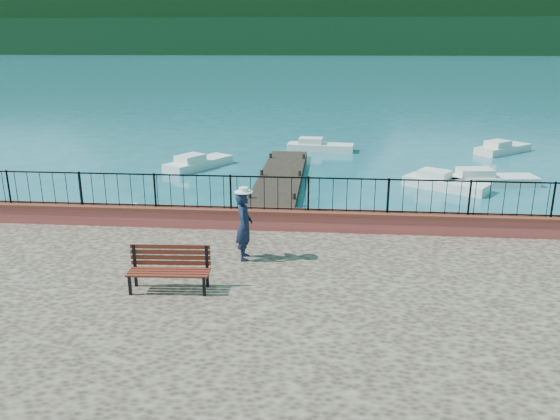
% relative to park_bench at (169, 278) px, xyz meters
% --- Properties ---
extents(ground, '(2000.00, 2000.00, 0.00)m').
position_rel_park_bench_xyz_m(ground, '(3.10, 0.52, -1.49)').
color(ground, '#19596B').
rests_on(ground, ground).
extents(parapet, '(28.00, 0.46, 0.58)m').
position_rel_park_bench_xyz_m(parapet, '(3.10, 4.22, -0.00)').
color(parapet, '#BB4943').
rests_on(parapet, promenade).
extents(railing, '(27.00, 0.05, 0.95)m').
position_rel_park_bench_xyz_m(railing, '(3.10, 4.22, 0.76)').
color(railing, black).
rests_on(railing, parapet).
extents(dock, '(2.00, 16.00, 0.30)m').
position_rel_park_bench_xyz_m(dock, '(1.10, 12.52, -1.34)').
color(dock, '#2D231C').
rests_on(dock, ground).
extents(far_forest, '(900.00, 60.00, 18.00)m').
position_rel_park_bench_xyz_m(far_forest, '(3.10, 300.52, 7.51)').
color(far_forest, black).
rests_on(far_forest, ground).
extents(foothills, '(900.00, 120.00, 44.00)m').
position_rel_park_bench_xyz_m(foothills, '(3.10, 360.52, 20.51)').
color(foothills, black).
rests_on(foothills, ground).
extents(companion_hill, '(448.00, 384.00, 180.00)m').
position_rel_park_bench_xyz_m(companion_hill, '(223.10, 560.52, -1.49)').
color(companion_hill, '#142D23').
rests_on(companion_hill, ground).
extents(park_bench, '(1.76, 0.66, 0.96)m').
position_rel_park_bench_xyz_m(park_bench, '(0.00, 0.00, 0.00)').
color(park_bench, black).
rests_on(park_bench, promenade).
extents(person, '(0.45, 0.65, 1.70)m').
position_rel_park_bench_xyz_m(person, '(1.34, 1.93, 0.56)').
color(person, '#111A33').
rests_on(person, promenade).
extents(hat, '(0.44, 0.44, 0.12)m').
position_rel_park_bench_xyz_m(hat, '(1.34, 1.93, 1.47)').
color(hat, white).
rests_on(hat, person).
extents(boat_0, '(4.16, 3.45, 0.80)m').
position_rel_park_bench_xyz_m(boat_0, '(-5.30, 7.31, -1.09)').
color(boat_0, white).
rests_on(boat_0, ground).
extents(boat_1, '(3.80, 3.12, 0.80)m').
position_rel_park_bench_xyz_m(boat_1, '(8.64, 13.85, -1.09)').
color(boat_1, silver).
rests_on(boat_1, ground).
extents(boat_2, '(4.47, 1.78, 0.80)m').
position_rel_park_bench_xyz_m(boat_2, '(10.74, 14.74, -1.09)').
color(boat_2, silver).
rests_on(boat_2, ground).
extents(boat_3, '(3.19, 4.07, 0.80)m').
position_rel_park_bench_xyz_m(boat_3, '(-3.45, 17.15, -1.09)').
color(boat_3, silver).
rests_on(boat_3, ground).
extents(boat_4, '(4.07, 1.66, 0.80)m').
position_rel_park_bench_xyz_m(boat_4, '(2.85, 22.40, -1.09)').
color(boat_4, silver).
rests_on(boat_4, ground).
extents(boat_5, '(3.82, 3.49, 0.80)m').
position_rel_park_bench_xyz_m(boat_5, '(13.74, 22.78, -1.09)').
color(boat_5, silver).
rests_on(boat_5, ground).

